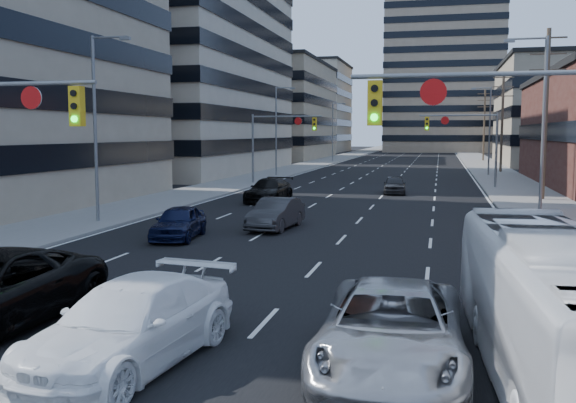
% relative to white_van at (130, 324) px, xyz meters
% --- Properties ---
extents(road_surface, '(18.00, 300.00, 0.02)m').
position_rel_white_van_xyz_m(road_surface, '(-0.04, 127.18, -0.79)').
color(road_surface, black).
rests_on(road_surface, ground).
extents(sidewalk_left, '(5.00, 300.00, 0.15)m').
position_rel_white_van_xyz_m(sidewalk_left, '(-11.54, 127.18, -0.72)').
color(sidewalk_left, slate).
rests_on(sidewalk_left, ground).
extents(sidewalk_right, '(5.00, 300.00, 0.15)m').
position_rel_white_van_xyz_m(sidewalk_right, '(11.46, 127.18, -0.72)').
color(sidewalk_right, slate).
rests_on(sidewalk_right, ground).
extents(office_left_mid, '(26.00, 34.00, 28.00)m').
position_rel_white_van_xyz_m(office_left_mid, '(-27.04, 57.18, 13.20)').
color(office_left_mid, '#ADA089').
rests_on(office_left_mid, ground).
extents(office_left_far, '(20.00, 30.00, 16.00)m').
position_rel_white_van_xyz_m(office_left_far, '(-24.04, 97.18, 7.20)').
color(office_left_far, gray).
rests_on(office_left_far, ground).
extents(apartment_tower, '(26.00, 26.00, 58.00)m').
position_rel_white_van_xyz_m(apartment_tower, '(5.96, 147.18, 28.20)').
color(apartment_tower, gray).
rests_on(apartment_tower, ground).
extents(bg_block_left, '(24.00, 24.00, 20.00)m').
position_rel_white_van_xyz_m(bg_block_left, '(-28.04, 137.18, 9.20)').
color(bg_block_left, '#ADA089').
rests_on(bg_block_left, ground).
extents(signal_near_right, '(6.59, 0.33, 6.00)m').
position_rel_white_van_xyz_m(signal_near_right, '(7.41, 5.18, 3.53)').
color(signal_near_right, slate).
rests_on(signal_near_right, ground).
extents(signal_far_left, '(6.09, 0.33, 6.00)m').
position_rel_white_van_xyz_m(signal_far_left, '(-7.72, 42.18, 3.50)').
color(signal_far_left, slate).
rests_on(signal_far_left, ground).
extents(signal_far_right, '(6.09, 0.33, 6.00)m').
position_rel_white_van_xyz_m(signal_far_right, '(7.64, 42.18, 3.50)').
color(signal_far_right, slate).
rests_on(signal_far_right, ground).
extents(utility_pole_block, '(2.20, 0.28, 11.00)m').
position_rel_white_van_xyz_m(utility_pole_block, '(12.16, 33.18, 4.98)').
color(utility_pole_block, '#4C3D2D').
rests_on(utility_pole_block, ground).
extents(utility_pole_midblock, '(2.20, 0.28, 11.00)m').
position_rel_white_van_xyz_m(utility_pole_midblock, '(12.16, 63.18, 4.98)').
color(utility_pole_midblock, '#4C3D2D').
rests_on(utility_pole_midblock, ground).
extents(utility_pole_distant, '(2.20, 0.28, 11.00)m').
position_rel_white_van_xyz_m(utility_pole_distant, '(12.16, 93.18, 4.98)').
color(utility_pole_distant, '#4C3D2D').
rests_on(utility_pole_distant, ground).
extents(streetlight_left_near, '(2.03, 0.22, 9.00)m').
position_rel_white_van_xyz_m(streetlight_left_near, '(-10.38, 17.18, 4.26)').
color(streetlight_left_near, slate).
rests_on(streetlight_left_near, ground).
extents(streetlight_left_mid, '(2.03, 0.22, 9.00)m').
position_rel_white_van_xyz_m(streetlight_left_mid, '(-10.38, 52.18, 4.26)').
color(streetlight_left_mid, slate).
rests_on(streetlight_left_mid, ground).
extents(streetlight_left_far, '(2.03, 0.22, 9.00)m').
position_rel_white_van_xyz_m(streetlight_left_far, '(-10.38, 87.18, 4.26)').
color(streetlight_left_far, slate).
rests_on(streetlight_left_far, ground).
extents(streetlight_right_near, '(2.03, 0.22, 9.00)m').
position_rel_white_van_xyz_m(streetlight_right_near, '(10.30, 22.18, 4.26)').
color(streetlight_right_near, slate).
rests_on(streetlight_right_near, ground).
extents(streetlight_right_far, '(2.03, 0.22, 9.00)m').
position_rel_white_van_xyz_m(streetlight_right_far, '(10.30, 57.18, 4.26)').
color(streetlight_right_far, slate).
rests_on(streetlight_right_far, ground).
extents(white_van, '(2.94, 5.74, 1.59)m').
position_rel_white_van_xyz_m(white_van, '(0.00, 0.00, 0.00)').
color(white_van, white).
rests_on(white_van, ground).
extents(silver_suv, '(2.78, 5.79, 1.59)m').
position_rel_white_van_xyz_m(silver_suv, '(4.86, 0.79, -0.00)').
color(silver_suv, '#AAABAF').
rests_on(silver_suv, ground).
extents(transit_bus, '(2.95, 9.95, 2.74)m').
position_rel_white_van_xyz_m(transit_bus, '(7.72, 0.91, 0.57)').
color(transit_bus, white).
rests_on(transit_bus, ground).
extents(sedan_blue, '(2.14, 4.28, 1.40)m').
position_rel_white_van_xyz_m(sedan_blue, '(-4.90, 13.88, -0.10)').
color(sedan_blue, black).
rests_on(sedan_blue, ground).
extents(sedan_grey_center, '(1.89, 4.45, 1.43)m').
position_rel_white_van_xyz_m(sedan_grey_center, '(-1.64, 17.48, -0.08)').
color(sedan_grey_center, '#2D2D2F').
rests_on(sedan_grey_center, ground).
extents(sedan_black_far, '(2.36, 5.29, 1.51)m').
position_rel_white_van_xyz_m(sedan_black_far, '(-4.98, 28.67, -0.04)').
color(sedan_black_far, black).
rests_on(sedan_black_far, ground).
extents(sedan_grey_right, '(1.81, 3.97, 1.32)m').
position_rel_white_van_xyz_m(sedan_grey_right, '(2.49, 36.11, -0.14)').
color(sedan_grey_right, '#2D2D2F').
rests_on(sedan_grey_right, ground).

